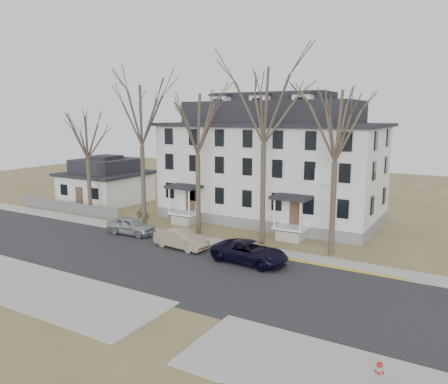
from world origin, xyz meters
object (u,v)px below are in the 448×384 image
Objects in this scene: boarding_house at (271,164)px; bicycle_left at (172,217)px; tree_mid_left at (197,120)px; tree_mid_right at (337,121)px; tree_bungalow at (86,135)px; tree_far_left at (141,111)px; tree_center at (264,100)px; small_house at (106,183)px; bicycle_right at (143,213)px; fire_hydrant at (379,372)px; car_silver at (131,226)px; car_tan at (181,239)px; car_navy at (250,253)px.

boarding_house reaches higher than bicycle_left.
boarding_house is at bearing 69.80° from tree_mid_left.
tree_bungalow is at bearing 180.00° from tree_mid_right.
tree_center is at bearing 0.00° from tree_far_left.
bicycle_left is at bearing -142.08° from boarding_house.
tree_mid_right is (17.50, 0.00, -0.74)m from tree_far_left.
boarding_house is 2.39× the size of small_house.
bicycle_right is (9.32, -4.48, -1.72)m from small_house.
tree_bungalow is 13.50× the size of fire_hydrant.
small_house is at bearing 149.60° from fire_hydrant.
small_house is at bearing 49.70° from car_silver.
boarding_house is 26.05× the size of fire_hydrant.
boarding_house is 13.12m from tree_far_left.
tree_bungalow is (-24.50, 0.00, -1.48)m from tree_mid_right.
car_tan is (5.95, -1.03, -0.01)m from car_silver.
bicycle_left is (12.46, -3.91, -1.81)m from small_house.
small_house is at bearing 65.37° from car_tan.
small_house is 0.63× the size of tree_far_left.
tree_center is 15.15m from bicycle_left.
tree_center reaches higher than small_house.
car_silver is at bearing -147.09° from bicycle_left.
small_house is 2.01× the size of car_silver.
bicycle_left is at bearing 46.75° from car_tan.
bicycle_left is (8.46, 2.28, -7.68)m from tree_bungalow.
car_navy is at bearing -74.79° from tree_center.
tree_bungalow reaches higher than bicycle_right.
tree_far_left is 6.05m from tree_mid_left.
car_navy is at bearing -99.44° from car_silver.
tree_center is 18.41× the size of fire_hydrant.
bicycle_right is (-8.96, 5.98, -0.20)m from car_tan.
boarding_house is 27.10m from fire_hydrant.
tree_far_left is 17.18× the size of fire_hydrant.
car_silver is at bearing -144.74° from bicycle_right.
tree_bungalow is 34.59m from fire_hydrant.
car_silver reaches higher than bicycle_right.
car_navy is at bearing -88.06° from car_tan.
tree_center reaches higher than tree_mid_right.
tree_bungalow reaches higher than small_house.
tree_far_left is 7.34m from tree_bungalow.
boarding_house is at bearing 27.01° from tree_bungalow.
tree_mid_right is 21.29m from bicycle_right.
tree_center is at bearing -69.80° from boarding_house.
bicycle_right is (-1.68, 1.72, -9.82)m from tree_far_left.
tree_bungalow reaches higher than bicycle_left.
tree_mid_left is 11.50m from tree_mid_right.
tree_mid_right is at bearing -81.57° from car_silver.
tree_center reaches higher than car_tan.
bicycle_right reaches higher than bicycle_left.
tree_bungalow is 11.65m from bicycle_left.
small_house is at bearing 164.92° from tree_center.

